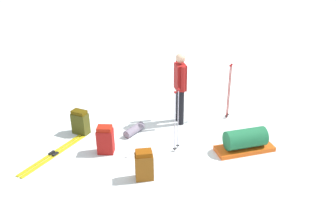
{
  "coord_description": "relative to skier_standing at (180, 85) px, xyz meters",
  "views": [
    {
      "loc": [
        -4.85,
        -4.67,
        3.99
      ],
      "look_at": [
        0.0,
        0.0,
        0.7
      ],
      "focal_mm": 38.15,
      "sensor_mm": 36.0,
      "label": 1
    }
  ],
  "objects": [
    {
      "name": "backpack_bright",
      "position": [
        -1.93,
        1.24,
        -0.68
      ],
      "size": [
        0.32,
        0.41,
        0.56
      ],
      "color": "#434314",
      "rests_on": "ground_plane"
    },
    {
      "name": "skier_standing",
      "position": [
        0.0,
        0.0,
        0.0
      ],
      "size": [
        0.37,
        0.49,
        1.7
      ],
      "color": "black",
      "rests_on": "ground_plane"
    },
    {
      "name": "ski_poles_planted_far",
      "position": [
        0.99,
        -0.67,
        -0.2
      ],
      "size": [
        0.16,
        0.1,
        1.37
      ],
      "color": "maroon",
      "rests_on": "ground_plane"
    },
    {
      "name": "ski_pair_near",
      "position": [
        -2.84,
        0.88,
        -0.94
      ],
      "size": [
        1.74,
        0.63,
        0.05
      ],
      "color": "gold",
      "rests_on": "ground_plane"
    },
    {
      "name": "ski_poles_planted_near",
      "position": [
        -0.96,
        -0.78,
        -0.21
      ],
      "size": [
        0.21,
        0.11,
        1.35
      ],
      "color": "#B8B1C6",
      "rests_on": "ground_plane"
    },
    {
      "name": "ground_plane",
      "position": [
        -0.79,
        -0.38,
        -0.95
      ],
      "size": [
        80.0,
        80.0,
        0.0
      ],
      "primitive_type": "plane",
      "color": "white"
    },
    {
      "name": "backpack_large_dark",
      "position": [
        -2.03,
        0.19,
        -0.66
      ],
      "size": [
        0.4,
        0.41,
        0.59
      ],
      "color": "#A01916",
      "rests_on": "ground_plane"
    },
    {
      "name": "backpack_small_spare",
      "position": [
        -2.08,
        -1.02,
        -0.67
      ],
      "size": [
        0.4,
        0.39,
        0.58
      ],
      "color": "brown",
      "rests_on": "ground_plane"
    },
    {
      "name": "gear_sled",
      "position": [
        -0.01,
        -1.82,
        -0.73
      ],
      "size": [
        1.28,
        0.99,
        0.49
      ],
      "color": "#E35714",
      "rests_on": "ground_plane"
    },
    {
      "name": "sleeping_mat_rolled",
      "position": [
        -1.12,
        0.37,
        -0.86
      ],
      "size": [
        0.57,
        0.27,
        0.18
      ],
      "primitive_type": "cylinder",
      "rotation": [
        0.0,
        1.57,
        3.31
      ],
      "color": "slate",
      "rests_on": "ground_plane"
    }
  ]
}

